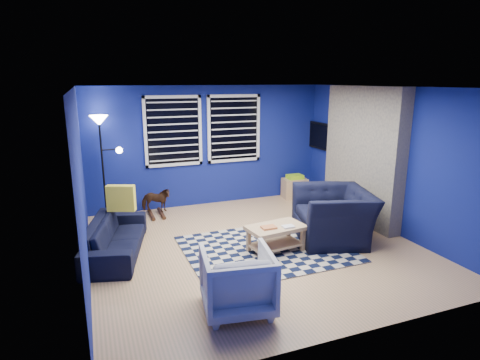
{
  "coord_description": "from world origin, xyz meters",
  "views": [
    {
      "loc": [
        -2.37,
        -5.52,
        2.6
      ],
      "look_at": [
        -0.14,
        0.3,
        1.04
      ],
      "focal_mm": 30.0,
      "sensor_mm": 36.0,
      "label": 1
    }
  ],
  "objects_px": {
    "rocking_horse": "(156,200)",
    "armchair_bent": "(237,281)",
    "tv": "(323,136)",
    "sofa": "(116,237)",
    "cabinet": "(295,188)",
    "armchair_big": "(334,215)",
    "coffee_table": "(276,233)",
    "floor_lamp": "(101,135)"
  },
  "relations": [
    {
      "from": "tv",
      "to": "sofa",
      "type": "xyz_separation_m",
      "value": [
        -4.55,
        -1.5,
        -1.13
      ]
    },
    {
      "from": "tv",
      "to": "rocking_horse",
      "type": "bearing_deg",
      "value": 178.74
    },
    {
      "from": "sofa",
      "to": "floor_lamp",
      "type": "bearing_deg",
      "value": 15.12
    },
    {
      "from": "rocking_horse",
      "to": "cabinet",
      "type": "distance_m",
      "value": 3.14
    },
    {
      "from": "armchair_bent",
      "to": "rocking_horse",
      "type": "distance_m",
      "value": 3.71
    },
    {
      "from": "sofa",
      "to": "armchair_big",
      "type": "height_order",
      "value": "armchair_big"
    },
    {
      "from": "armchair_bent",
      "to": "cabinet",
      "type": "distance_m",
      "value": 4.75
    },
    {
      "from": "coffee_table",
      "to": "sofa",
      "type": "bearing_deg",
      "value": 160.84
    },
    {
      "from": "floor_lamp",
      "to": "armchair_bent",
      "type": "bearing_deg",
      "value": -72.42
    },
    {
      "from": "tv",
      "to": "armchair_bent",
      "type": "relative_size",
      "value": 1.23
    },
    {
      "from": "tv",
      "to": "armchair_bent",
      "type": "bearing_deg",
      "value": -132.88
    },
    {
      "from": "tv",
      "to": "cabinet",
      "type": "height_order",
      "value": "tv"
    },
    {
      "from": "tv",
      "to": "coffee_table",
      "type": "xyz_separation_m",
      "value": [
        -2.23,
        -2.3,
        -1.09
      ]
    },
    {
      "from": "armchair_big",
      "to": "coffee_table",
      "type": "bearing_deg",
      "value": -68.03
    },
    {
      "from": "armchair_bent",
      "to": "coffee_table",
      "type": "xyz_separation_m",
      "value": [
        1.13,
        1.31,
        -0.06
      ]
    },
    {
      "from": "rocking_horse",
      "to": "coffee_table",
      "type": "bearing_deg",
      "value": -128.07
    },
    {
      "from": "rocking_horse",
      "to": "tv",
      "type": "bearing_deg",
      "value": -70.65
    },
    {
      "from": "tv",
      "to": "cabinet",
      "type": "xyz_separation_m",
      "value": [
        -0.53,
        0.21,
        -1.16
      ]
    },
    {
      "from": "armchair_bent",
      "to": "armchair_big",
      "type": "bearing_deg",
      "value": -138.5
    },
    {
      "from": "floor_lamp",
      "to": "coffee_table",
      "type": "bearing_deg",
      "value": -47.26
    },
    {
      "from": "sofa",
      "to": "rocking_horse",
      "type": "distance_m",
      "value": 1.8
    },
    {
      "from": "rocking_horse",
      "to": "cabinet",
      "type": "height_order",
      "value": "rocking_horse"
    },
    {
      "from": "armchair_bent",
      "to": "coffee_table",
      "type": "distance_m",
      "value": 1.73
    },
    {
      "from": "armchair_bent",
      "to": "coffee_table",
      "type": "height_order",
      "value": "armchair_bent"
    },
    {
      "from": "tv",
      "to": "armchair_big",
      "type": "height_order",
      "value": "tv"
    },
    {
      "from": "tv",
      "to": "rocking_horse",
      "type": "distance_m",
      "value": 3.83
    },
    {
      "from": "armchair_bent",
      "to": "coffee_table",
      "type": "bearing_deg",
      "value": -121.67
    },
    {
      "from": "tv",
      "to": "cabinet",
      "type": "distance_m",
      "value": 1.3
    },
    {
      "from": "tv",
      "to": "floor_lamp",
      "type": "relative_size",
      "value": 0.5
    },
    {
      "from": "rocking_horse",
      "to": "armchair_bent",
      "type": "bearing_deg",
      "value": -154.4
    },
    {
      "from": "rocking_horse",
      "to": "coffee_table",
      "type": "height_order",
      "value": "rocking_horse"
    },
    {
      "from": "tv",
      "to": "coffee_table",
      "type": "bearing_deg",
      "value": -134.02
    },
    {
      "from": "rocking_horse",
      "to": "floor_lamp",
      "type": "height_order",
      "value": "floor_lamp"
    },
    {
      "from": "sofa",
      "to": "armchair_bent",
      "type": "distance_m",
      "value": 2.43
    },
    {
      "from": "armchair_bent",
      "to": "rocking_horse",
      "type": "relative_size",
      "value": 1.39
    },
    {
      "from": "armchair_bent",
      "to": "rocking_horse",
      "type": "height_order",
      "value": "armchair_bent"
    },
    {
      "from": "tv",
      "to": "rocking_horse",
      "type": "height_order",
      "value": "tv"
    },
    {
      "from": "armchair_bent",
      "to": "floor_lamp",
      "type": "xyz_separation_m",
      "value": [
        -1.22,
        3.85,
        1.25
      ]
    },
    {
      "from": "tv",
      "to": "armchair_big",
      "type": "bearing_deg",
      "value": -116.95
    },
    {
      "from": "rocking_horse",
      "to": "floor_lamp",
      "type": "bearing_deg",
      "value": 100.7
    },
    {
      "from": "sofa",
      "to": "armchair_big",
      "type": "bearing_deg",
      "value": -87.2
    },
    {
      "from": "sofa",
      "to": "cabinet",
      "type": "xyz_separation_m",
      "value": [
        4.01,
        1.71,
        -0.03
      ]
    }
  ]
}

